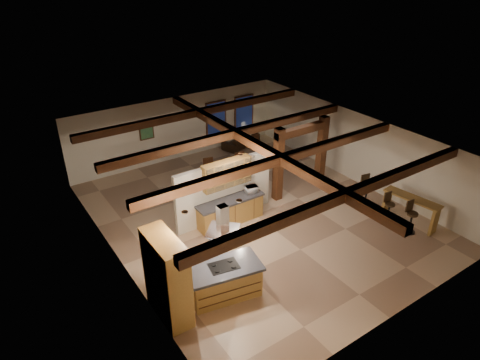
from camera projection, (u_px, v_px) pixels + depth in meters
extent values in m
plane|color=tan|center=(255.00, 215.00, 15.57)|extent=(12.00, 12.00, 0.00)
plane|color=beige|center=(177.00, 128.00, 19.26)|extent=(10.00, 0.00, 10.00)
plane|color=beige|center=(399.00, 275.00, 10.51)|extent=(10.00, 0.00, 10.00)
plane|color=beige|center=(117.00, 226.00, 12.40)|extent=(0.00, 12.00, 12.00)
plane|color=beige|center=(355.00, 147.00, 17.36)|extent=(0.00, 12.00, 12.00)
plane|color=#341C10|center=(257.00, 141.00, 14.20)|extent=(12.00, 12.00, 0.00)
cube|color=#37160D|center=(345.00, 195.00, 11.35)|extent=(10.00, 0.25, 0.28)
cube|color=#37160D|center=(281.00, 159.00, 13.32)|extent=(10.00, 0.25, 0.28)
cube|color=#37160D|center=(235.00, 133.00, 15.21)|extent=(10.00, 0.25, 0.28)
cube|color=#37160D|center=(198.00, 112.00, 17.18)|extent=(10.00, 0.25, 0.28)
cube|color=#37160D|center=(257.00, 145.00, 14.26)|extent=(0.28, 12.00, 0.28)
cube|color=#37160D|center=(278.00, 165.00, 15.94)|extent=(0.30, 0.30, 2.90)
cube|color=#37160D|center=(321.00, 151.00, 17.03)|extent=(0.30, 0.30, 2.90)
cube|color=#37160D|center=(303.00, 130.00, 15.94)|extent=(2.50, 0.28, 0.28)
cube|color=beige|center=(224.00, 191.00, 14.92)|extent=(3.80, 0.18, 2.20)
cube|color=olive|center=(167.00, 278.00, 10.79)|extent=(0.64, 1.60, 2.40)
cube|color=silver|center=(178.00, 275.00, 10.96)|extent=(0.06, 0.62, 0.95)
cube|color=black|center=(179.00, 268.00, 10.89)|extent=(0.01, 0.50, 0.28)
cube|color=olive|center=(230.00, 212.00, 14.95)|extent=(2.40, 0.60, 0.86)
cube|color=black|center=(230.00, 200.00, 14.73)|extent=(2.50, 0.66, 0.08)
cube|color=olive|center=(227.00, 174.00, 14.43)|extent=(1.80, 0.34, 0.95)
cube|color=silver|center=(229.00, 176.00, 14.30)|extent=(1.74, 0.02, 0.90)
pyramid|color=silver|center=(223.00, 244.00, 11.16)|extent=(1.10, 1.10, 0.45)
cube|color=silver|center=(223.00, 218.00, 10.78)|extent=(0.26, 0.22, 0.73)
cube|color=#37160D|center=(216.00, 119.00, 20.18)|extent=(1.10, 0.05, 1.70)
cube|color=black|center=(216.00, 119.00, 20.16)|extent=(0.95, 0.02, 1.55)
cube|color=#37160D|center=(244.00, 112.00, 20.97)|extent=(1.10, 0.05, 1.70)
cube|color=black|center=(244.00, 113.00, 20.95)|extent=(0.95, 0.02, 1.55)
cube|color=#37160D|center=(146.00, 130.00, 18.35)|extent=(0.65, 0.04, 0.85)
cube|color=#245438|center=(147.00, 130.00, 18.33)|extent=(0.55, 0.01, 0.75)
cylinder|color=silver|center=(239.00, 201.00, 10.88)|extent=(0.16, 0.16, 0.03)
cylinder|color=silver|center=(240.00, 155.00, 13.35)|extent=(0.16, 0.16, 0.03)
cylinder|color=silver|center=(185.00, 212.00, 10.41)|extent=(0.16, 0.16, 0.03)
cube|color=olive|center=(224.00, 282.00, 11.76)|extent=(2.05, 1.30, 0.91)
cube|color=black|center=(224.00, 267.00, 11.53)|extent=(2.20, 1.45, 0.08)
cube|color=black|center=(224.00, 266.00, 11.50)|extent=(0.88, 0.67, 0.02)
imported|color=#39190E|center=(229.00, 179.00, 17.36)|extent=(1.86, 1.07, 0.65)
imported|color=black|center=(241.00, 140.00, 20.99)|extent=(2.17, 1.32, 0.59)
imported|color=silver|center=(252.00, 189.00, 15.10)|extent=(0.47, 0.36, 0.24)
cube|color=olive|center=(413.00, 198.00, 14.65)|extent=(0.77, 2.02, 0.06)
cube|color=olive|center=(434.00, 221.00, 14.32)|extent=(0.45, 0.16, 0.98)
cube|color=olive|center=(387.00, 201.00, 15.47)|extent=(0.45, 0.16, 0.98)
cube|color=#37160D|center=(253.00, 138.00, 21.35)|extent=(0.46, 0.46, 0.51)
cylinder|color=black|center=(253.00, 132.00, 21.19)|extent=(0.05, 0.05, 0.14)
cone|color=#FFE099|center=(253.00, 129.00, 21.13)|extent=(0.25, 0.25, 0.16)
cylinder|color=black|center=(413.00, 214.00, 14.27)|extent=(0.37, 0.37, 0.07)
cube|color=black|center=(410.00, 206.00, 14.29)|extent=(0.35, 0.06, 0.41)
cylinder|color=black|center=(410.00, 223.00, 14.45)|extent=(0.06, 0.06, 0.71)
cylinder|color=black|center=(409.00, 232.00, 14.61)|extent=(0.41, 0.41, 0.03)
cylinder|color=black|center=(390.00, 204.00, 14.90)|extent=(0.34, 0.34, 0.07)
cube|color=black|center=(388.00, 197.00, 14.92)|extent=(0.33, 0.08, 0.38)
cylinder|color=black|center=(388.00, 213.00, 15.06)|extent=(0.06, 0.06, 0.67)
cylinder|color=black|center=(387.00, 220.00, 15.22)|extent=(0.38, 0.38, 0.03)
cylinder|color=black|center=(367.00, 188.00, 15.76)|extent=(0.39, 0.39, 0.08)
cube|color=black|center=(365.00, 179.00, 15.79)|extent=(0.37, 0.11, 0.44)
cylinder|color=black|center=(366.00, 197.00, 15.94)|extent=(0.07, 0.07, 0.76)
cylinder|color=black|center=(364.00, 205.00, 16.12)|extent=(0.44, 0.44, 0.03)
cube|color=#37160D|center=(219.00, 187.00, 16.49)|extent=(0.48, 0.48, 0.06)
cube|color=#37160D|center=(217.00, 176.00, 16.49)|extent=(0.42, 0.12, 0.75)
cylinder|color=#37160D|center=(217.00, 195.00, 16.41)|extent=(0.05, 0.05, 0.42)
cylinder|color=#37160D|center=(225.00, 193.00, 16.53)|extent=(0.05, 0.05, 0.42)
cylinder|color=#37160D|center=(214.00, 191.00, 16.68)|extent=(0.05, 0.05, 0.42)
cylinder|color=#37160D|center=(222.00, 189.00, 16.80)|extent=(0.05, 0.05, 0.42)
cube|color=#37160D|center=(207.00, 172.00, 17.61)|extent=(0.48, 0.48, 0.06)
cube|color=#37160D|center=(208.00, 166.00, 17.27)|extent=(0.42, 0.12, 0.75)
cylinder|color=#37160D|center=(209.00, 175.00, 17.92)|extent=(0.05, 0.05, 0.42)
cylinder|color=#37160D|center=(202.00, 176.00, 17.80)|extent=(0.05, 0.05, 0.42)
cylinder|color=#37160D|center=(212.00, 178.00, 17.65)|extent=(0.05, 0.05, 0.42)
cylinder|color=#37160D|center=(204.00, 180.00, 17.53)|extent=(0.05, 0.05, 0.42)
cube|color=#37160D|center=(252.00, 180.00, 17.00)|extent=(0.48, 0.48, 0.06)
cube|color=#37160D|center=(250.00, 170.00, 16.99)|extent=(0.42, 0.12, 0.75)
cylinder|color=#37160D|center=(250.00, 188.00, 16.91)|extent=(0.05, 0.05, 0.42)
cylinder|color=#37160D|center=(257.00, 186.00, 17.04)|extent=(0.05, 0.05, 0.42)
cylinder|color=#37160D|center=(246.00, 184.00, 17.19)|extent=(0.05, 0.05, 0.42)
cylinder|color=#37160D|center=(254.00, 183.00, 17.31)|extent=(0.05, 0.05, 0.42)
cube|color=#37160D|center=(238.00, 166.00, 18.12)|extent=(0.48, 0.48, 0.06)
cube|color=#37160D|center=(240.00, 160.00, 17.78)|extent=(0.42, 0.12, 0.75)
cylinder|color=#37160D|center=(240.00, 169.00, 18.43)|extent=(0.05, 0.05, 0.42)
cylinder|color=#37160D|center=(232.00, 170.00, 18.30)|extent=(0.05, 0.05, 0.42)
cylinder|color=#37160D|center=(243.00, 172.00, 18.15)|extent=(0.05, 0.05, 0.42)
cylinder|color=#37160D|center=(236.00, 173.00, 18.03)|extent=(0.05, 0.05, 0.42)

